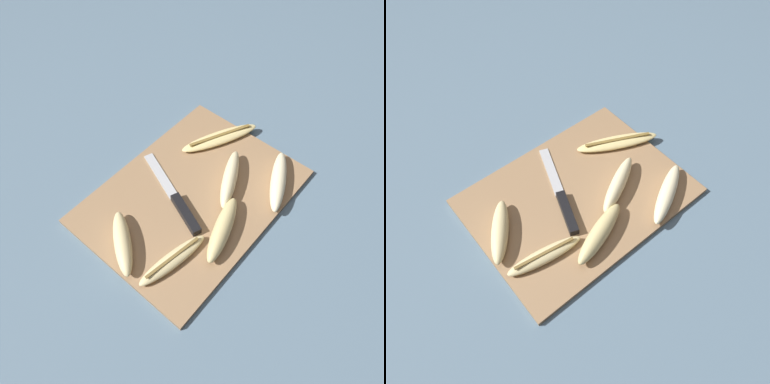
# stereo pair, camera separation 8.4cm
# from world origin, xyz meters

# --- Properties ---
(ground_plane) EXTENTS (4.00, 4.00, 0.00)m
(ground_plane) POSITION_xyz_m (0.00, 0.00, 0.00)
(ground_plane) COLOR slate
(cutting_board) EXTENTS (0.48, 0.35, 0.01)m
(cutting_board) POSITION_xyz_m (0.00, 0.00, 0.01)
(cutting_board) COLOR #997551
(cutting_board) RESTS_ON ground_plane
(knife) EXTENTS (0.11, 0.24, 0.02)m
(knife) POSITION_xyz_m (-0.04, -0.00, 0.02)
(knife) COLOR black
(knife) RESTS_ON cutting_board
(banana_spotted_left) EXTENTS (0.17, 0.09, 0.04)m
(banana_spotted_left) POSITION_xyz_m (-0.04, -0.11, 0.03)
(banana_spotted_left) COLOR #DBC684
(banana_spotted_left) RESTS_ON cutting_board
(banana_golden_short) EXTENTS (0.20, 0.13, 0.02)m
(banana_golden_short) POSITION_xyz_m (0.17, 0.05, 0.02)
(banana_golden_short) COLOR #EDD689
(banana_golden_short) RESTS_ON cutting_board
(banana_bright_far) EXTENTS (0.17, 0.11, 0.03)m
(banana_bright_far) POSITION_xyz_m (0.15, -0.13, 0.03)
(banana_bright_far) COLOR beige
(banana_bright_far) RESTS_ON cutting_board
(banana_mellow_near) EXTENTS (0.17, 0.06, 0.02)m
(banana_mellow_near) POSITION_xyz_m (-0.15, -0.08, 0.02)
(banana_mellow_near) COLOR beige
(banana_mellow_near) RESTS_ON cutting_board
(banana_cream_curved) EXTENTS (0.16, 0.10, 0.04)m
(banana_cream_curved) POSITION_xyz_m (0.08, -0.05, 0.03)
(banana_cream_curved) COLOR beige
(banana_cream_curved) RESTS_ON cutting_board
(banana_ripe_center) EXTENTS (0.12, 0.14, 0.04)m
(banana_ripe_center) POSITION_xyz_m (-0.19, 0.02, 0.03)
(banana_ripe_center) COLOR beige
(banana_ripe_center) RESTS_ON cutting_board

